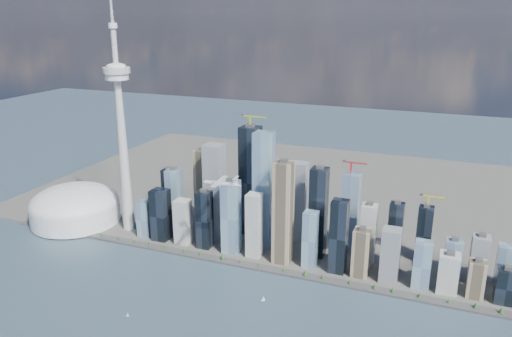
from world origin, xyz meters
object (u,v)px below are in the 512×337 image
at_px(dome_stadium, 75,206).
at_px(sailboat_west, 128,315).
at_px(needle_tower, 121,127).
at_px(sailboat_east, 263,299).
at_px(airplane, 221,183).

height_order(dome_stadium, sailboat_west, dome_stadium).
xyz_separation_m(needle_tower, dome_stadium, (-140.00, -10.00, -196.40)).
relative_size(needle_tower, sailboat_east, 53.12).
bearing_deg(sailboat_east, sailboat_west, -159.36).
distance_m(airplane, sailboat_east, 214.35).
distance_m(sailboat_west, sailboat_east, 224.28).
bearing_deg(airplane, sailboat_east, -36.73).
xyz_separation_m(dome_stadium, airplane, (417.44, -84.28, 136.83)).
bearing_deg(needle_tower, sailboat_west, -55.38).
xyz_separation_m(airplane, sailboat_west, (-80.91, -190.36, -173.66)).
height_order(needle_tower, sailboat_east, needle_tower).
bearing_deg(dome_stadium, needle_tower, 4.09).
relative_size(needle_tower, sailboat_west, 67.78).
distance_m(airplane, sailboat_west, 270.08).
distance_m(needle_tower, dome_stadium, 241.40).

